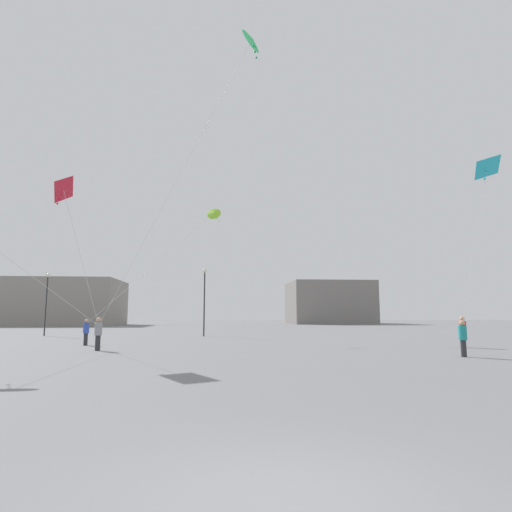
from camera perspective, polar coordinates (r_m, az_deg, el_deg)
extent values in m
plane|color=slate|center=(5.01, 3.80, -29.79)|extent=(300.00, 300.00, 0.00)
cylinder|color=#2D2D33|center=(24.83, -20.04, -10.67)|extent=(0.26, 0.26, 0.80)
cylinder|color=gray|center=(24.79, -19.96, -8.95)|extent=(0.38, 0.38, 0.69)
sphere|color=tan|center=(24.78, -19.91, -7.85)|extent=(0.26, 0.26, 0.26)
cylinder|color=#2D2D33|center=(28.26, 25.55, -9.95)|extent=(0.26, 0.26, 0.81)
cylinder|color=red|center=(28.23, 25.46, -8.42)|extent=(0.39, 0.39, 0.71)
sphere|color=tan|center=(28.22, 25.40, -7.44)|extent=(0.26, 0.26, 0.26)
cylinder|color=#2D2D33|center=(29.30, -21.43, -10.14)|extent=(0.24, 0.24, 0.74)
cylinder|color=#3351B7|center=(29.27, -21.36, -8.80)|extent=(0.35, 0.35, 0.64)
sphere|color=tan|center=(29.26, -21.32, -7.94)|extent=(0.24, 0.24, 0.24)
cylinder|color=#2D2D33|center=(22.06, 25.56, -10.89)|extent=(0.24, 0.24, 0.74)
cylinder|color=teal|center=(22.02, 25.46, -9.09)|extent=(0.36, 0.36, 0.65)
sphere|color=tan|center=(22.01, 25.39, -7.93)|extent=(0.24, 0.24, 0.24)
cone|color=#8CD12D|center=(34.39, -5.55, 5.60)|extent=(1.20, 0.87, 1.02)
sphere|color=#8CD12D|center=(34.30, -5.33, 5.27)|extent=(0.10, 0.10, 0.10)
sphere|color=#8CD12D|center=(34.22, -5.10, 4.94)|extent=(0.10, 0.10, 0.10)
sphere|color=#8CD12D|center=(34.14, -4.88, 4.60)|extent=(0.10, 0.10, 0.10)
cylinder|color=silver|center=(31.30, -12.78, -0.81)|extent=(7.37, 5.88, 8.48)
cylinder|color=silver|center=(21.86, -26.28, -3.26)|extent=(2.77, 7.50, 3.96)
pyramid|color=#1EB2C6|center=(23.76, 28.00, 10.22)|extent=(1.93, 1.83, 0.73)
sphere|color=#1EB2C6|center=(23.56, 27.95, 9.77)|extent=(0.10, 0.10, 0.10)
sphere|color=#1EB2C6|center=(23.37, 27.86, 9.36)|extent=(0.10, 0.10, 0.10)
sphere|color=#1EB2C6|center=(23.19, 27.76, 8.94)|extent=(0.10, 0.10, 0.10)
cylinder|color=silver|center=(22.57, 26.78, 1.20)|extent=(1.66, 0.09, 7.50)
pyramid|color=red|center=(23.12, -23.99, 7.99)|extent=(0.71, 1.78, 1.01)
sphere|color=red|center=(23.17, -24.15, 7.39)|extent=(0.10, 0.10, 0.10)
sphere|color=red|center=(23.23, -24.37, 6.83)|extent=(0.10, 0.10, 0.10)
sphere|color=red|center=(23.30, -24.60, 6.27)|extent=(0.10, 0.10, 0.10)
cylinder|color=silver|center=(23.69, -21.87, -0.61)|extent=(1.00, 3.02, 6.56)
cone|color=green|center=(22.24, -0.55, 26.43)|extent=(1.11, 1.38, 1.06)
sphere|color=green|center=(22.23, -0.34, 25.81)|extent=(0.10, 0.10, 0.10)
sphere|color=green|center=(22.21, -0.14, 25.19)|extent=(0.10, 0.10, 0.10)
sphere|color=green|center=(22.20, 0.06, 24.56)|extent=(0.10, 0.10, 0.10)
cylinder|color=silver|center=(22.12, -11.26, 8.05)|extent=(8.09, 5.11, 13.07)
cube|color=gray|center=(86.43, -26.37, -5.48)|extent=(28.25, 17.34, 8.06)
cube|color=gray|center=(94.39, 9.50, -6.08)|extent=(17.49, 16.35, 8.73)
cylinder|color=#2D2D30|center=(43.67, -25.82, -5.92)|extent=(0.12, 0.12, 5.31)
sphere|color=#EAE5C6|center=(43.81, -25.61, -2.26)|extent=(0.36, 0.36, 0.36)
cylinder|color=#2D2D30|center=(38.90, -6.80, -6.28)|extent=(0.12, 0.12, 5.62)
sphere|color=#EAE5C6|center=(39.08, -6.73, -1.93)|extent=(0.36, 0.36, 0.36)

